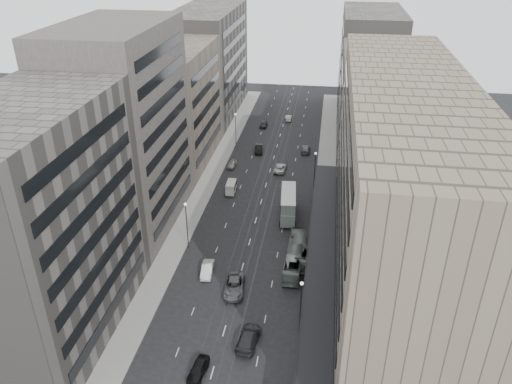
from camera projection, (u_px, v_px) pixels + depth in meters
The scene contains 29 objects.
ground at pixel (233, 301), 70.18m from camera, with size 220.00×220.00×0.00m, color black.
sidewalk_right at pixel (325, 185), 101.33m from camera, with size 4.00×125.00×0.15m, color gray.
sidewalk_left at pixel (210, 178), 104.45m from camera, with size 4.00×125.00×0.15m, color gray.
department_store at pixel (397, 191), 67.36m from camera, with size 19.20×60.00×30.00m.
building_right_mid at pixel (375, 109), 107.16m from camera, with size 15.00×28.00×24.00m, color #47423E.
building_right_far at pixel (369, 65), 132.42m from camera, with size 15.00×32.00×28.00m, color #65615B.
building_left_a at pixel (39, 228), 58.94m from camera, with size 15.00×28.00×30.00m, color #65615B.
building_left_b at pixel (123, 131), 81.58m from camera, with size 15.00×26.00×34.00m, color #47423E.
building_left_c at pixel (174, 106), 107.27m from camera, with size 15.00×28.00×25.00m, color #7A6C5F.
building_left_d at pixel (208, 62), 135.38m from camera, with size 15.00×38.00×28.00m, color #65615B.
lamp_right_near at pixel (301, 302), 62.11m from camera, with size 0.44×0.44×8.32m.
lamp_right_far at pixel (315, 167), 97.04m from camera, with size 0.44×0.44×8.32m.
lamp_left_near at pixel (187, 220), 79.47m from camera, with size 0.44×0.44×8.32m.
lamp_left_far at pixel (236, 126), 117.02m from camera, with size 0.44×0.44×8.32m.
bus_near at pixel (294, 260), 76.19m from camera, with size 2.48×10.59×2.95m, color slate.
bus_far at pixel (300, 250), 78.81m from camera, with size 2.40×10.26×2.86m, color gray.
double_decker at pixel (288, 204), 89.16m from camera, with size 3.41×9.30×4.99m.
panel_van at pixel (231, 187), 97.99m from camera, with size 1.98×3.84×2.38m.
sedan_0 at pixel (198, 369), 58.40m from camera, with size 1.71×4.25×1.45m, color black.
sedan_1 at pixel (207, 269), 75.32m from camera, with size 1.61×4.62×1.52m, color white.
sedan_2 at pixel (234, 286), 71.69m from camera, with size 2.83×6.13×1.70m, color #5D5D5F.
sedan_3 at pixel (248, 338), 62.61m from camera, with size 2.38×5.87×1.70m, color #232325.
sedan_4 at pixel (232, 164), 108.96m from camera, with size 1.60×3.98×1.36m, color #A59B89.
sedan_5 at pixel (259, 149), 116.28m from camera, with size 1.70×4.87×1.60m, color black.
sedan_6 at pixel (280, 168), 107.19m from camera, with size 2.31×5.01×1.39m, color silver.
sedan_7 at pixel (305, 149), 116.38m from camera, with size 1.98×4.88×1.42m, color #5B5B5E.
sedan_8 at pixel (264, 124), 131.01m from camera, with size 1.72×4.28×1.46m, color #28282B.
sedan_9 at pixel (289, 118), 135.57m from camera, with size 1.40×4.01×1.32m, color beige.
pedestrian at pixel (300, 363), 58.91m from camera, with size 0.60×0.39×1.63m, color black.
Camera 1 is at (11.28, -53.69, 46.48)m, focal length 35.00 mm.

